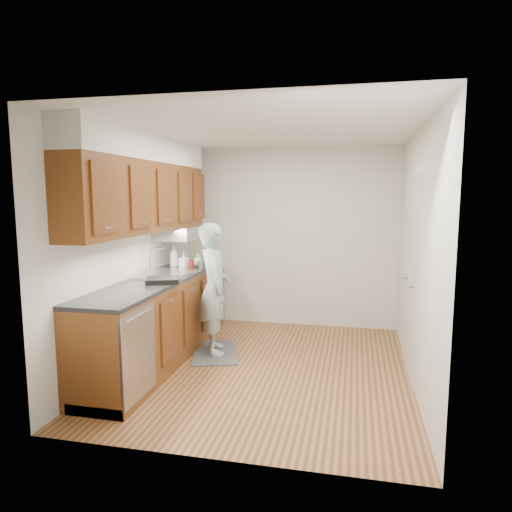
{
  "coord_description": "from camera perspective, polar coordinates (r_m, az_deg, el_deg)",
  "views": [
    {
      "loc": [
        0.91,
        -4.61,
        1.85
      ],
      "look_at": [
        -0.15,
        0.25,
        1.18
      ],
      "focal_mm": 32.0,
      "sensor_mm": 36.0,
      "label": 1
    }
  ],
  "objects": [
    {
      "name": "soap_bottle_b",
      "position": [
        5.7,
        -9.02,
        -0.56
      ],
      "size": [
        0.12,
        0.12,
        0.21
      ],
      "primitive_type": "imported",
      "rotation": [
        0.0,
        0.0,
        -0.29
      ],
      "color": "white",
      "rests_on": "counter"
    },
    {
      "name": "wall_left",
      "position": [
        5.24,
        -15.17,
        0.82
      ],
      "size": [
        0.02,
        3.5,
        2.5
      ],
      "primitive_type": "cube",
      "color": "silver",
      "rests_on": "floor"
    },
    {
      "name": "ceiling",
      "position": [
        4.74,
        1.19,
        15.53
      ],
      "size": [
        3.5,
        3.5,
        0.0
      ],
      "primitive_type": "plane",
      "rotation": [
        3.14,
        0.0,
        0.0
      ],
      "color": "white",
      "rests_on": "wall_left"
    },
    {
      "name": "steel_can",
      "position": [
        5.7,
        -6.97,
        -1.04
      ],
      "size": [
        0.07,
        0.07,
        0.11
      ],
      "primitive_type": "cylinder",
      "rotation": [
        0.0,
        0.0,
        -0.3
      ],
      "color": "#A5A5AA",
      "rests_on": "counter"
    },
    {
      "name": "closet_door",
      "position": [
        5.01,
        18.78,
        -2.22
      ],
      "size": [
        0.02,
        1.22,
        2.05
      ],
      "primitive_type": "cube",
      "color": "white",
      "rests_on": "wall_right"
    },
    {
      "name": "soda_can",
      "position": [
        5.65,
        -8.12,
        -1.09
      ],
      "size": [
        0.07,
        0.07,
        0.11
      ],
      "primitive_type": "cylinder",
      "rotation": [
        0.0,
        0.0,
        0.1
      ],
      "color": "maroon",
      "rests_on": "counter"
    },
    {
      "name": "floor",
      "position": [
        5.05,
        1.11,
        -13.82
      ],
      "size": [
        3.5,
        3.5,
        0.0
      ],
      "primitive_type": "plane",
      "color": "#9F683C",
      "rests_on": "ground"
    },
    {
      "name": "soap_bottle_c",
      "position": [
        5.9,
        -7.34,
        -0.49
      ],
      "size": [
        0.17,
        0.17,
        0.16
      ],
      "primitive_type": "imported",
      "rotation": [
        0.0,
        0.0,
        0.98
      ],
      "color": "white",
      "rests_on": "counter"
    },
    {
      "name": "counter",
      "position": [
        5.25,
        -11.95,
        -7.53
      ],
      "size": [
        0.64,
        2.8,
        1.3
      ],
      "color": "brown",
      "rests_on": "floor"
    },
    {
      "name": "floor_mat",
      "position": [
        5.51,
        -5.14,
        -11.89
      ],
      "size": [
        0.75,
        0.98,
        0.02
      ],
      "primitive_type": "cube",
      "rotation": [
        0.0,
        0.0,
        0.31
      ],
      "color": "slate",
      "rests_on": "floor"
    },
    {
      "name": "wall_right",
      "position": [
        4.69,
        19.44,
        -0.14
      ],
      "size": [
        0.02,
        3.5,
        2.5
      ],
      "primitive_type": "cube",
      "color": "silver",
      "rests_on": "floor"
    },
    {
      "name": "dish_rack",
      "position": [
        4.85,
        -11.59,
        -2.99
      ],
      "size": [
        0.41,
        0.38,
        0.05
      ],
      "primitive_type": "cube",
      "rotation": [
        0.0,
        0.0,
        0.36
      ],
      "color": "black",
      "rests_on": "counter"
    },
    {
      "name": "wall_back",
      "position": [
        6.45,
        4.17,
        2.31
      ],
      "size": [
        3.0,
        0.02,
        2.5
      ],
      "primitive_type": "cube",
      "color": "silver",
      "rests_on": "floor"
    },
    {
      "name": "upper_cabinets",
      "position": [
        5.17,
        -13.54,
        8.55
      ],
      "size": [
        0.47,
        2.8,
        1.21
      ],
      "color": "brown",
      "rests_on": "wall_left"
    },
    {
      "name": "person",
      "position": [
        5.28,
        -5.25,
        -2.99
      ],
      "size": [
        0.61,
        0.72,
        1.72
      ],
      "primitive_type": "imported",
      "rotation": [
        0.0,
        0.0,
        1.98
      ],
      "color": "#9AB2BB",
      "rests_on": "floor_mat"
    },
    {
      "name": "soap_bottle_a",
      "position": [
        5.79,
        -10.21,
        -0.07
      ],
      "size": [
        0.15,
        0.15,
        0.28
      ],
      "primitive_type": "imported",
      "rotation": [
        0.0,
        0.0,
        0.47
      ],
      "color": "white",
      "rests_on": "counter"
    }
  ]
}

